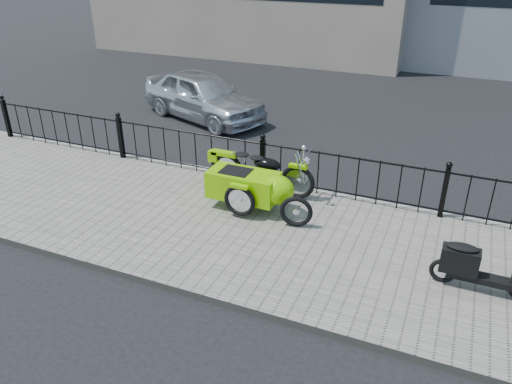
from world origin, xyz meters
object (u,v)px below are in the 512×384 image
at_px(spare_tire, 296,212).
at_px(scooter, 477,267).
at_px(motorcycle_sidecar, 255,183).
at_px(sedan_car, 203,95).

bearing_deg(spare_tire, scooter, -12.74).
relative_size(motorcycle_sidecar, spare_tire, 3.92).
bearing_deg(sedan_car, motorcycle_sidecar, -121.13).
relative_size(motorcycle_sidecar, scooter, 1.59).
bearing_deg(scooter, spare_tire, 167.26).
bearing_deg(scooter, motorcycle_sidecar, 164.45).
relative_size(motorcycle_sidecar, sedan_car, 0.57).
xyz_separation_m(motorcycle_sidecar, scooter, (3.87, -1.08, -0.10)).
xyz_separation_m(motorcycle_sidecar, spare_tire, (0.95, -0.42, -0.18)).
bearing_deg(sedan_car, scooter, -106.33).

